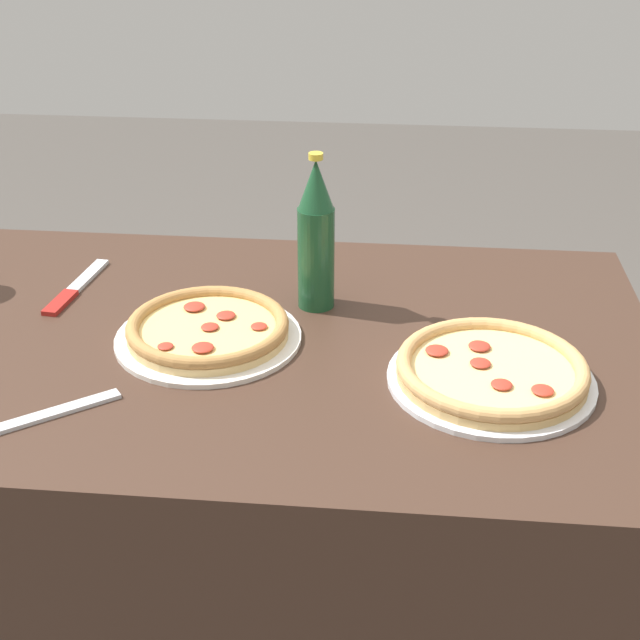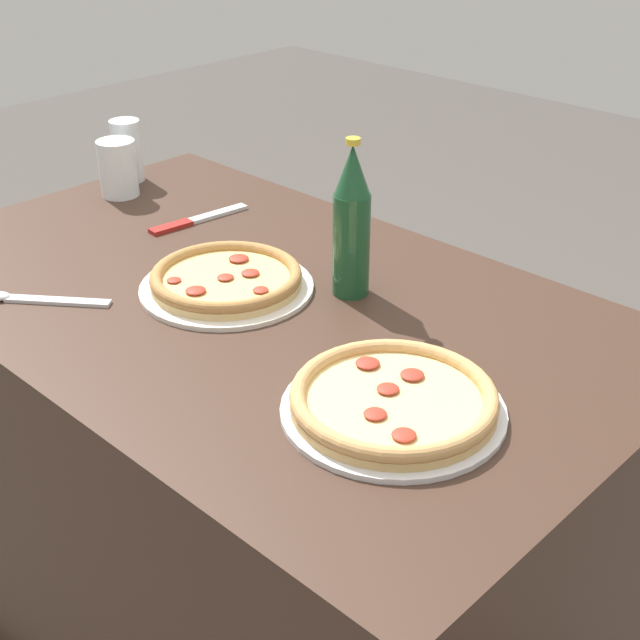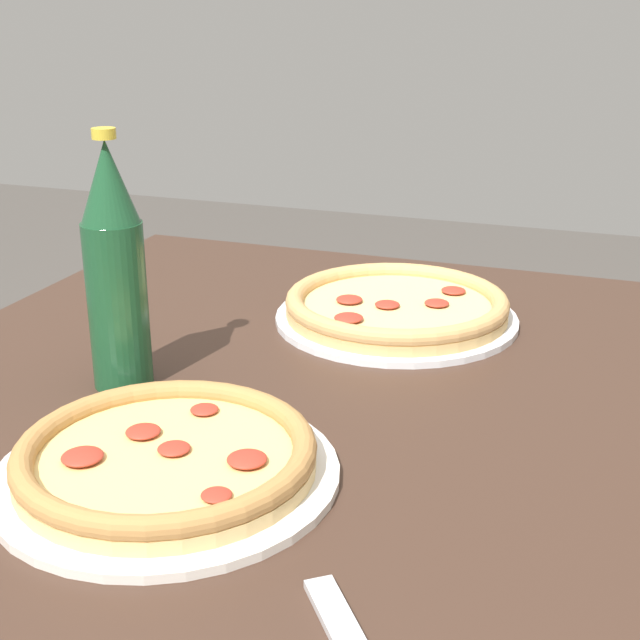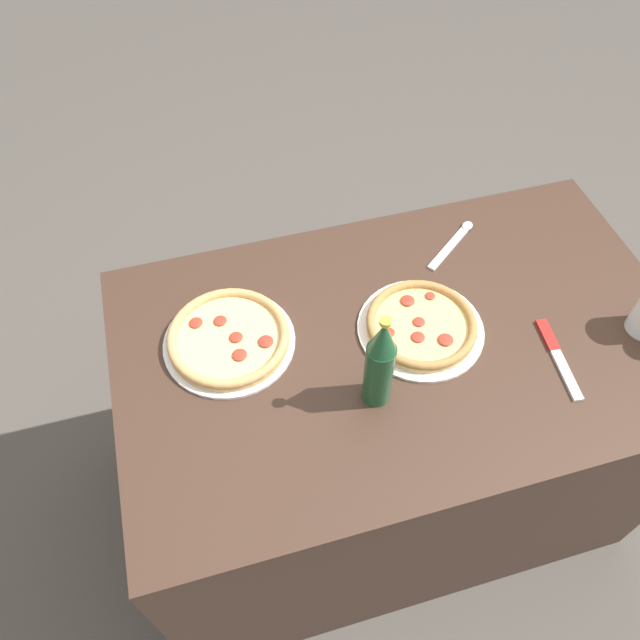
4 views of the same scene
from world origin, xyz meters
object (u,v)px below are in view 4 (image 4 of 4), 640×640
object	(u,v)px
pizza_pepperoni	(229,338)
beer_bottle	(380,363)
pizza_margherita	(421,325)
knife	(557,355)
spoon	(455,240)

from	to	relation	value
pizza_pepperoni	beer_bottle	xyz separation A→B (m)	(-0.27, 0.21, 0.10)
pizza_margherita	beer_bottle	xyz separation A→B (m)	(0.15, 0.13, 0.10)
knife	spoon	world-z (taller)	spoon
beer_bottle	pizza_pepperoni	bearing A→B (deg)	-38.59
pizza_pepperoni	spoon	world-z (taller)	pizza_pepperoni
pizza_pepperoni	pizza_margherita	bearing A→B (deg)	169.08
pizza_margherita	spoon	xyz separation A→B (m)	(-0.19, -0.24, -0.01)
pizza_pepperoni	beer_bottle	world-z (taller)	beer_bottle
pizza_pepperoni	spoon	xyz separation A→B (m)	(-0.61, -0.16, -0.01)
pizza_margherita	knife	bearing A→B (deg)	150.86
beer_bottle	pizza_margherita	bearing A→B (deg)	-138.75
beer_bottle	spoon	world-z (taller)	beer_bottle
beer_bottle	knife	bearing A→B (deg)	178.24
pizza_pepperoni	knife	world-z (taller)	pizza_pepperoni
pizza_pepperoni	knife	size ratio (longest dim) A/B	1.37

